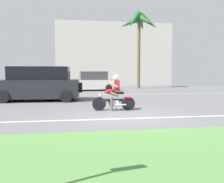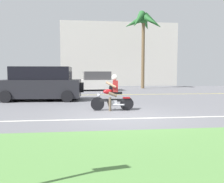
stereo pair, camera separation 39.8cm
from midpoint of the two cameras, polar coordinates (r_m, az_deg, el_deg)
name	(u,v)px [view 1 (the left image)]	position (r m, az deg, el deg)	size (l,w,h in m)	color
ground	(114,105)	(11.21, -0.60, -3.47)	(56.00, 30.00, 0.04)	slate
grass_median	(172,156)	(4.45, 12.33, -15.67)	(56.00, 3.80, 0.06)	#548442
lane_line_near	(129,118)	(7.88, 2.79, -6.78)	(50.40, 0.12, 0.01)	silver
lane_line_far	(103,95)	(16.36, -3.07, -0.82)	(50.40, 0.12, 0.01)	yellow
motorcyclist	(114,95)	(9.46, -0.67, -0.99)	(1.79, 0.59, 1.50)	black
suv_nearby	(39,84)	(13.54, -18.57, 1.74)	(4.73, 2.25, 1.92)	#232328
parked_car_0	(28,82)	(22.26, -20.79, 2.15)	(4.50, 1.94, 1.50)	beige
parked_car_1	(91,82)	(20.40, -5.77, 2.46)	(4.21, 2.27, 1.70)	white
palm_tree_0	(140,25)	(23.83, 6.44, 16.30)	(4.02, 3.98, 7.68)	brown
building_far	(113,55)	(29.39, -0.08, 9.06)	(14.11, 4.00, 7.63)	beige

